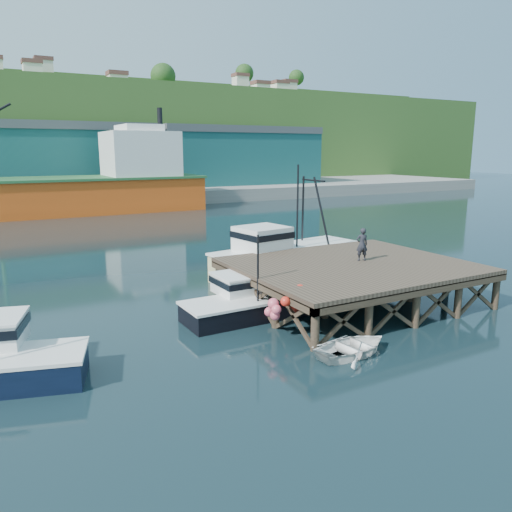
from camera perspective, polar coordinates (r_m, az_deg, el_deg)
ground at (r=24.85m, az=0.75°, el=-6.99°), size 300.00×300.00×0.00m
wharf at (r=27.20m, az=11.08°, el=-1.28°), size 12.00×10.00×2.62m
far_quay at (r=91.43m, az=-21.63°, el=6.74°), size 160.00×40.00×2.00m
warehouse_mid at (r=86.22m, az=-21.46°, el=10.15°), size 28.00×16.00×9.00m
warehouse_right at (r=95.03m, az=-2.94°, el=11.05°), size 30.00×16.00×9.00m
cargo_ship at (r=68.66m, az=-26.35°, el=6.80°), size 55.50×10.00×13.75m
hillside at (r=121.01m, az=-23.93°, el=12.40°), size 220.00×50.00×22.00m
boat_black at (r=24.83m, az=-0.90°, el=-5.12°), size 6.88×5.81×4.22m
trawler at (r=32.61m, az=3.62°, el=0.30°), size 11.22×5.51×7.19m
dinghy at (r=20.74m, az=11.02°, el=-10.13°), size 3.62×2.73×0.71m
dockworker at (r=27.89m, az=12.02°, el=1.31°), size 0.76×0.62×1.82m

